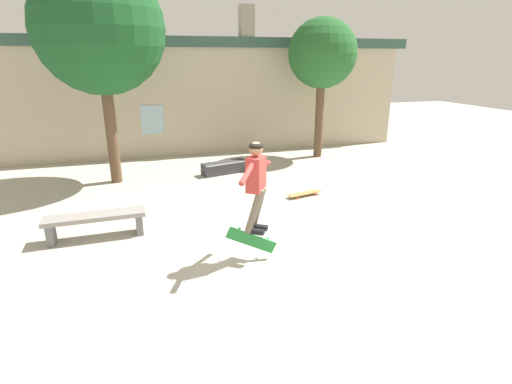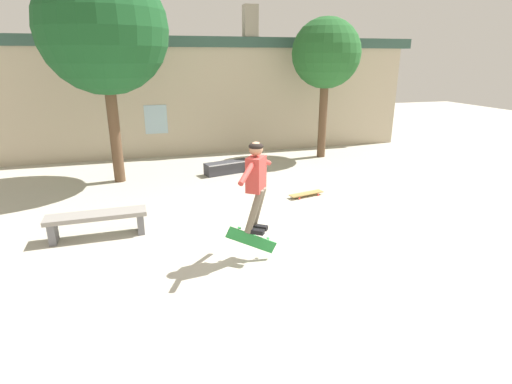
{
  "view_description": "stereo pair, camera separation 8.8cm",
  "coord_description": "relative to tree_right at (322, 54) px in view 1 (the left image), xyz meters",
  "views": [
    {
      "loc": [
        -2.26,
        -5.4,
        3.08
      ],
      "look_at": [
        -0.58,
        0.14,
        1.13
      ],
      "focal_mm": 28.0,
      "sensor_mm": 36.0,
      "label": 1
    },
    {
      "loc": [
        -2.17,
        -5.43,
        3.08
      ],
      "look_at": [
        -0.58,
        0.14,
        1.13
      ],
      "focal_mm": 28.0,
      "sensor_mm": 36.0,
      "label": 2
    }
  ],
  "objects": [
    {
      "name": "skateboard_flipping",
      "position": [
        -4.08,
        -6.21,
        -2.85
      ],
      "size": [
        0.81,
        0.22,
        0.51
      ],
      "rotation": [
        0.0,
        0.0,
        -0.18
      ],
      "color": "#237F38"
    },
    {
      "name": "skater",
      "position": [
        -4.0,
        -6.2,
        -1.85
      ],
      "size": [
        0.8,
        1.06,
        1.44
      ],
      "rotation": [
        0.0,
        0.0,
        -0.63
      ],
      "color": "#B23833"
    },
    {
      "name": "skate_ledge",
      "position": [
        -3.38,
        -1.13,
        -3.02
      ],
      "size": [
        1.35,
        0.71,
        0.33
      ],
      "rotation": [
        0.0,
        0.0,
        0.25
      ],
      "color": "#38383D",
      "rests_on": "ground_plane"
    },
    {
      "name": "building_backdrop",
      "position": [
        -3.4,
        1.59,
        -1.25
      ],
      "size": [
        14.69,
        0.52,
        4.69
      ],
      "color": "#B7A88E",
      "rests_on": "ground_plane"
    },
    {
      "name": "tree_left",
      "position": [
        -6.27,
        -1.09,
        0.53
      ],
      "size": [
        3.05,
        3.05,
        5.25
      ],
      "color": "brown",
      "rests_on": "ground_plane"
    },
    {
      "name": "tree_right",
      "position": [
        0.0,
        0.0,
        0.0
      ],
      "size": [
        2.1,
        2.1,
        4.27
      ],
      "color": "brown",
      "rests_on": "ground_plane"
    },
    {
      "name": "ground_plane",
      "position": [
        -3.41,
        -6.34,
        -3.19
      ],
      "size": [
        40.0,
        40.0,
        0.0
      ],
      "primitive_type": "plane",
      "color": "#B2AD9E"
    },
    {
      "name": "skateboard_resting",
      "position": [
        -2.02,
        -3.59,
        -3.12
      ],
      "size": [
        0.88,
        0.38,
        0.08
      ],
      "rotation": [
        0.0,
        0.0,
        0.22
      ],
      "color": "#AD894C",
      "rests_on": "ground_plane"
    },
    {
      "name": "park_bench",
      "position": [
        -6.51,
        -4.63,
        -2.85
      ],
      "size": [
        1.73,
        0.46,
        0.46
      ],
      "rotation": [
        0.0,
        0.0,
        0.03
      ],
      "color": "gray",
      "rests_on": "ground_plane"
    }
  ]
}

